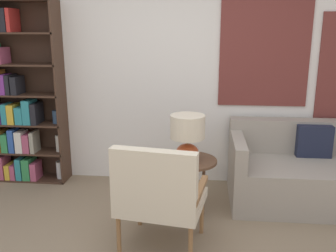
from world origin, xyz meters
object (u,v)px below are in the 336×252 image
(couch, at_px, (315,173))
(side_table, at_px, (190,165))
(table_lamp, at_px, (188,133))
(armchair, at_px, (158,193))
(bookshelf, at_px, (20,104))

(couch, relative_size, side_table, 3.24)
(side_table, distance_m, table_lamp, 0.33)
(armchair, xyz_separation_m, table_lamp, (0.19, 0.71, 0.29))
(armchair, height_order, couch, armchair)
(bookshelf, xyz_separation_m, couch, (3.28, -0.29, -0.61))
(armchair, relative_size, table_lamp, 2.04)
(couch, xyz_separation_m, table_lamp, (-1.32, -0.37, 0.51))
(armchair, bearing_deg, side_table, 73.46)
(couch, bearing_deg, side_table, -165.23)
(armchair, relative_size, side_table, 1.70)
(armchair, xyz_separation_m, side_table, (0.22, 0.74, -0.04))
(bookshelf, bearing_deg, armchair, -37.71)
(couch, distance_m, table_lamp, 1.46)
(couch, relative_size, table_lamp, 3.89)
(bookshelf, distance_m, armchair, 2.27)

